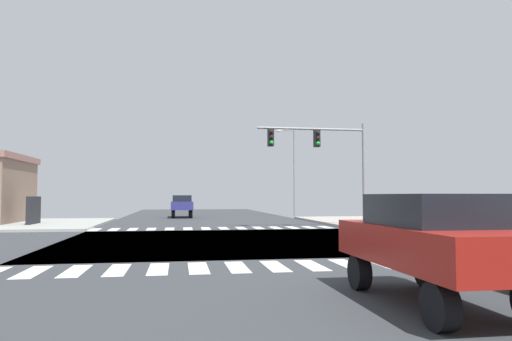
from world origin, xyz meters
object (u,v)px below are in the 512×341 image
(traffic_signal_mast, at_px, (322,150))
(sedan_nearside_1, at_px, (431,239))
(street_lamp, at_px, (292,164))
(sedan_trailing_4, at_px, (182,204))

(traffic_signal_mast, height_order, sedan_nearside_1, traffic_signal_mast)
(traffic_signal_mast, height_order, street_lamp, street_lamp)
(street_lamp, height_order, sedan_trailing_4, street_lamp)
(sedan_nearside_1, bearing_deg, street_lamp, 80.43)
(traffic_signal_mast, xyz_separation_m, sedan_nearside_1, (-3.96, -18.90, -3.41))
(traffic_signal_mast, relative_size, street_lamp, 0.83)
(sedan_nearside_1, relative_size, sedan_trailing_4, 1.00)
(sedan_trailing_4, bearing_deg, traffic_signal_mast, 119.23)
(street_lamp, bearing_deg, sedan_trailing_4, -177.26)
(street_lamp, relative_size, sedan_nearside_1, 1.81)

